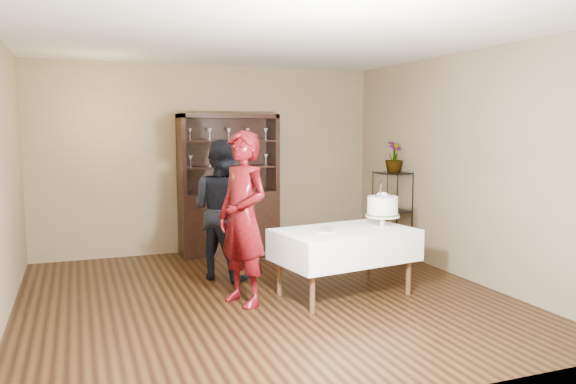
# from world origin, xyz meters

# --- Properties ---
(floor) EXTENTS (5.00, 5.00, 0.00)m
(floor) POSITION_xyz_m (0.00, 0.00, 0.00)
(floor) COLOR black
(floor) RESTS_ON ground
(ceiling) EXTENTS (5.00, 5.00, 0.00)m
(ceiling) POSITION_xyz_m (0.00, 0.00, 2.70)
(ceiling) COLOR silver
(ceiling) RESTS_ON back_wall
(back_wall) EXTENTS (5.00, 0.02, 2.70)m
(back_wall) POSITION_xyz_m (0.00, 2.50, 1.35)
(back_wall) COLOR #706048
(back_wall) RESTS_ON floor
(wall_right) EXTENTS (0.02, 5.00, 2.70)m
(wall_right) POSITION_xyz_m (2.50, 0.00, 1.35)
(wall_right) COLOR #706048
(wall_right) RESTS_ON floor
(china_hutch) EXTENTS (1.40, 0.48, 2.00)m
(china_hutch) POSITION_xyz_m (0.20, 2.25, 0.66)
(china_hutch) COLOR black
(china_hutch) RESTS_ON floor
(plant_etagere) EXTENTS (0.42, 0.42, 1.20)m
(plant_etagere) POSITION_xyz_m (2.28, 1.20, 0.65)
(plant_etagere) COLOR black
(plant_etagere) RESTS_ON floor
(cake_table) EXTENTS (1.57, 1.10, 0.72)m
(cake_table) POSITION_xyz_m (0.83, -0.22, 0.55)
(cake_table) COLOR white
(cake_table) RESTS_ON floor
(woman) EXTENTS (0.66, 0.77, 1.79)m
(woman) POSITION_xyz_m (-0.27, -0.12, 0.89)
(woman) COLOR #310408
(woman) RESTS_ON floor
(man) EXTENTS (1.01, 1.03, 1.67)m
(man) POSITION_xyz_m (-0.22, 0.94, 0.83)
(man) COLOR black
(man) RESTS_ON floor
(cake) EXTENTS (0.38, 0.38, 0.52)m
(cake) POSITION_xyz_m (1.32, -0.18, 0.93)
(cake) COLOR white
(cake) RESTS_ON cake_table
(plate_near) EXTENTS (0.29, 0.29, 0.01)m
(plate_near) POSITION_xyz_m (0.59, -0.27, 0.73)
(plate_near) COLOR white
(plate_near) RESTS_ON cake_table
(plate_far) EXTENTS (0.20, 0.20, 0.01)m
(plate_far) POSITION_xyz_m (0.67, -0.13, 0.73)
(plate_far) COLOR white
(plate_far) RESTS_ON cake_table
(potted_plant) EXTENTS (0.32, 0.32, 0.43)m
(potted_plant) POSITION_xyz_m (2.26, 1.15, 1.40)
(potted_plant) COLOR #4A6A32
(potted_plant) RESTS_ON plant_etagere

